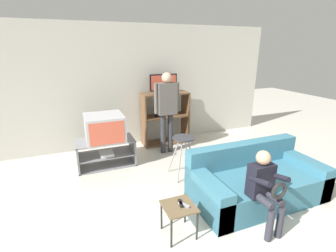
{
  "coord_description": "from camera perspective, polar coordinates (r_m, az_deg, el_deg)",
  "views": [
    {
      "loc": [
        -1.36,
        -1.41,
        2.11
      ],
      "look_at": [
        0.02,
        2.08,
        0.9
      ],
      "focal_mm": 26.0,
      "sensor_mm": 36.0,
      "label": 1
    }
  ],
  "objects": [
    {
      "name": "wall_back",
      "position": [
        5.46,
        -7.0,
        9.21
      ],
      "size": [
        6.4,
        0.06,
        2.6
      ],
      "color": "beige",
      "rests_on": "ground_plane"
    },
    {
      "name": "remote_control_white",
      "position": [
        2.92,
        3.78,
        -17.96
      ],
      "size": [
        0.11,
        0.14,
        0.02
      ],
      "primitive_type": "cube",
      "rotation": [
        0.0,
        0.0,
        0.54
      ],
      "color": "gray",
      "rests_on": "snack_table"
    },
    {
      "name": "couch",
      "position": [
        3.85,
        19.79,
        -12.1
      ],
      "size": [
        1.89,
        0.93,
        0.74
      ],
      "color": "teal",
      "rests_on": "ground_plane"
    },
    {
      "name": "folding_stool",
      "position": [
        4.08,
        3.65,
        -4.31
      ],
      "size": [
        0.41,
        0.44,
        0.71
      ],
      "color": "#99999E",
      "rests_on": "ground_plane"
    },
    {
      "name": "person_seated_child",
      "position": [
        3.15,
        21.75,
        -12.8
      ],
      "size": [
        0.33,
        0.43,
        0.98
      ],
      "color": "#2D2D38",
      "rests_on": "ground_plane"
    },
    {
      "name": "television_flat",
      "position": [
        5.36,
        -1.07,
        9.84
      ],
      "size": [
        0.62,
        0.2,
        0.4
      ],
      "color": "black",
      "rests_on": "media_shelf"
    },
    {
      "name": "person_standing_adult",
      "position": [
        4.88,
        -0.27,
        4.85
      ],
      "size": [
        0.53,
        0.2,
        1.66
      ],
      "color": "#2D2D33",
      "rests_on": "ground_plane"
    },
    {
      "name": "media_shelf",
      "position": [
        5.5,
        -0.7,
        1.92
      ],
      "size": [
        1.05,
        0.42,
        1.17
      ],
      "color": "brown",
      "rests_on": "ground_plane"
    },
    {
      "name": "tv_stand",
      "position": [
        4.69,
        -14.29,
        -6.15
      ],
      "size": [
        1.03,
        0.51,
        0.5
      ],
      "color": "slate",
      "rests_on": "ground_plane"
    },
    {
      "name": "snack_table",
      "position": [
        2.96,
        2.57,
        -19.12
      ],
      "size": [
        0.36,
        0.36,
        0.39
      ],
      "color": "brown",
      "rests_on": "ground_plane"
    },
    {
      "name": "television_main",
      "position": [
        4.51,
        -14.64,
        -0.44
      ],
      "size": [
        0.66,
        0.65,
        0.48
      ],
      "color": "#B2B2B7",
      "rests_on": "tv_stand"
    },
    {
      "name": "remote_control_black",
      "position": [
        2.94,
        2.97,
        -17.63
      ],
      "size": [
        0.06,
        0.15,
        0.02
      ],
      "primitive_type": "cube",
      "rotation": [
        0.0,
        0.0,
        -0.2
      ],
      "color": "black",
      "rests_on": "snack_table"
    }
  ]
}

